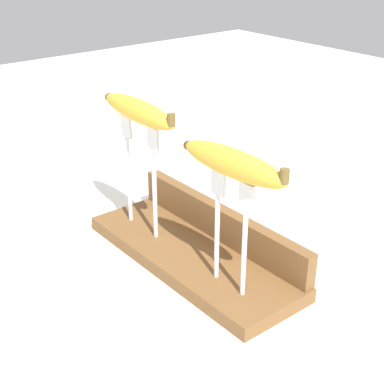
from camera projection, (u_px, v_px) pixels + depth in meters
ground_plane at (192, 262)px, 0.91m from camera, size 3.00×3.00×0.00m
wooden_board at (192, 256)px, 0.90m from camera, size 0.38×0.14×0.02m
board_backstop at (221, 223)px, 0.92m from camera, size 0.38×0.02×0.06m
fork_stand_left at (141, 166)px, 0.91m from camera, size 0.10×0.01×0.19m
fork_stand_right at (231, 222)px, 0.77m from camera, size 0.08×0.01×0.17m
banana_raised_left at (138, 111)px, 0.87m from camera, size 0.19×0.05×0.04m
banana_raised_right at (233, 163)px, 0.73m from camera, size 0.18×0.05×0.04m
fork_fallen_near at (28, 259)px, 0.91m from camera, size 0.16×0.03×0.01m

